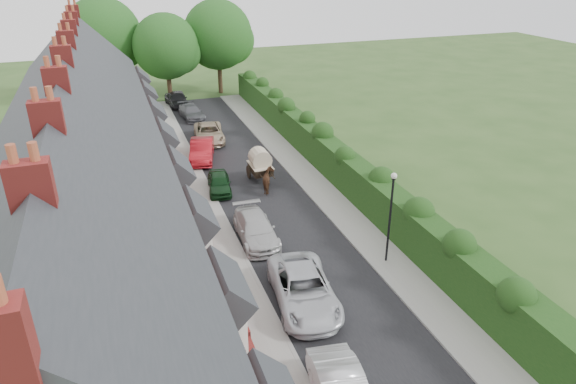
{
  "coord_description": "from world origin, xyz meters",
  "views": [
    {
      "loc": [
        -9.15,
        -16.0,
        15.04
      ],
      "look_at": [
        -0.15,
        9.57,
        2.2
      ],
      "focal_mm": 32.0,
      "sensor_mm": 36.0,
      "label": 1
    }
  ],
  "objects_px": {
    "car_white": "(256,229)",
    "horse_cart": "(260,162)",
    "car_beige": "(209,133)",
    "car_red": "(202,150)",
    "car_grey": "(191,112)",
    "lamppost": "(391,207)",
    "car_green": "(219,183)",
    "car_black": "(176,100)",
    "horse": "(269,181)",
    "car_silver_b": "(304,289)"
  },
  "relations": [
    {
      "from": "lamppost",
      "to": "car_grey",
      "type": "bearing_deg",
      "value": 100.41
    },
    {
      "from": "car_white",
      "to": "car_green",
      "type": "relative_size",
      "value": 1.31
    },
    {
      "from": "car_white",
      "to": "horse_cart",
      "type": "xyz_separation_m",
      "value": [
        2.64,
        7.97,
        0.66
      ]
    },
    {
      "from": "car_grey",
      "to": "car_black",
      "type": "distance_m",
      "value": 4.97
    },
    {
      "from": "horse",
      "to": "lamppost",
      "type": "bearing_deg",
      "value": 121.84
    },
    {
      "from": "car_white",
      "to": "car_green",
      "type": "xyz_separation_m",
      "value": [
        -0.55,
        7.11,
        -0.07
      ]
    },
    {
      "from": "car_red",
      "to": "car_grey",
      "type": "distance_m",
      "value": 11.25
    },
    {
      "from": "car_white",
      "to": "car_beige",
      "type": "height_order",
      "value": "car_beige"
    },
    {
      "from": "car_beige",
      "to": "car_black",
      "type": "distance_m",
      "value": 12.0
    },
    {
      "from": "lamppost",
      "to": "car_grey",
      "type": "relative_size",
      "value": 1.15
    },
    {
      "from": "car_white",
      "to": "horse_cart",
      "type": "distance_m",
      "value": 8.42
    },
    {
      "from": "car_red",
      "to": "car_black",
      "type": "height_order",
      "value": "car_red"
    },
    {
      "from": "car_white",
      "to": "car_black",
      "type": "xyz_separation_m",
      "value": [
        -0.24,
        29.38,
        0.01
      ]
    },
    {
      "from": "car_black",
      "to": "horse",
      "type": "distance_m",
      "value": 23.59
    },
    {
      "from": "horse",
      "to": "horse_cart",
      "type": "height_order",
      "value": "horse_cart"
    },
    {
      "from": "car_black",
      "to": "horse",
      "type": "relative_size",
      "value": 2.28
    },
    {
      "from": "lamppost",
      "to": "car_black",
      "type": "xyz_separation_m",
      "value": [
        -6.09,
        33.91,
        -2.58
      ]
    },
    {
      "from": "horse_cart",
      "to": "car_grey",
      "type": "bearing_deg",
      "value": 97.3
    },
    {
      "from": "car_silver_b",
      "to": "car_beige",
      "type": "distance_m",
      "value": 23.79
    },
    {
      "from": "car_black",
      "to": "horse_cart",
      "type": "height_order",
      "value": "horse_cart"
    },
    {
      "from": "car_white",
      "to": "car_red",
      "type": "distance_m",
      "value": 13.28
    },
    {
      "from": "lamppost",
      "to": "car_green",
      "type": "xyz_separation_m",
      "value": [
        -6.4,
        11.64,
        -2.66
      ]
    },
    {
      "from": "car_red",
      "to": "horse",
      "type": "height_order",
      "value": "car_red"
    },
    {
      "from": "car_green",
      "to": "car_red",
      "type": "xyz_separation_m",
      "value": [
        0.0,
        6.16,
        0.17
      ]
    },
    {
      "from": "car_green",
      "to": "car_grey",
      "type": "height_order",
      "value": "car_grey"
    },
    {
      "from": "car_black",
      "to": "horse",
      "type": "bearing_deg",
      "value": -90.36
    },
    {
      "from": "lamppost",
      "to": "car_white",
      "type": "relative_size",
      "value": 1.05
    },
    {
      "from": "car_white",
      "to": "car_black",
      "type": "bearing_deg",
      "value": 93.0
    },
    {
      "from": "car_black",
      "to": "car_green",
      "type": "bearing_deg",
      "value": -98.17
    },
    {
      "from": "car_green",
      "to": "car_black",
      "type": "relative_size",
      "value": 0.89
    },
    {
      "from": "lamppost",
      "to": "horse_cart",
      "type": "relative_size",
      "value": 1.56
    },
    {
      "from": "car_green",
      "to": "car_beige",
      "type": "relative_size",
      "value": 0.72
    },
    {
      "from": "car_silver_b",
      "to": "car_red",
      "type": "xyz_separation_m",
      "value": [
        -1.02,
        19.63,
        0.0
      ]
    },
    {
      "from": "car_black",
      "to": "car_white",
      "type": "bearing_deg",
      "value": -96.91
    },
    {
      "from": "car_black",
      "to": "horse_cart",
      "type": "relative_size",
      "value": 1.27
    },
    {
      "from": "horse",
      "to": "car_silver_b",
      "type": "bearing_deg",
      "value": 94.86
    },
    {
      "from": "car_red",
      "to": "car_beige",
      "type": "distance_m",
      "value": 4.39
    },
    {
      "from": "car_white",
      "to": "horse",
      "type": "distance_m",
      "value": 6.53
    },
    {
      "from": "car_red",
      "to": "car_black",
      "type": "relative_size",
      "value": 1.16
    },
    {
      "from": "horse_cart",
      "to": "car_beige",
      "type": "bearing_deg",
      "value": 100.71
    },
    {
      "from": "car_silver_b",
      "to": "car_white",
      "type": "distance_m",
      "value": 6.38
    },
    {
      "from": "car_red",
      "to": "horse",
      "type": "relative_size",
      "value": 2.63
    },
    {
      "from": "car_green",
      "to": "car_red",
      "type": "relative_size",
      "value": 0.77
    },
    {
      "from": "car_black",
      "to": "lamppost",
      "type": "bearing_deg",
      "value": -87.19
    },
    {
      "from": "car_green",
      "to": "car_red",
      "type": "distance_m",
      "value": 6.17
    },
    {
      "from": "car_grey",
      "to": "lamppost",
      "type": "bearing_deg",
      "value": -85.79
    },
    {
      "from": "car_black",
      "to": "car_silver_b",
      "type": "bearing_deg",
      "value": -96.23
    },
    {
      "from": "car_green",
      "to": "horse_cart",
      "type": "distance_m",
      "value": 3.38
    },
    {
      "from": "car_green",
      "to": "car_black",
      "type": "distance_m",
      "value": 22.27
    },
    {
      "from": "lamppost",
      "to": "car_white",
      "type": "xyz_separation_m",
      "value": [
        -5.85,
        4.53,
        -2.59
      ]
    }
  ]
}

